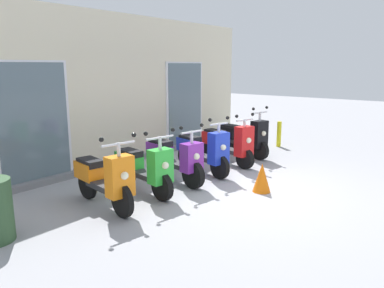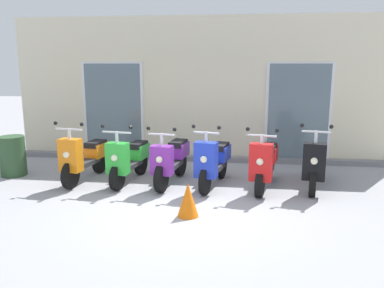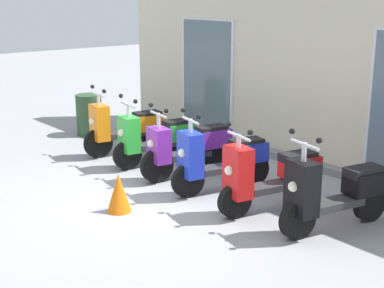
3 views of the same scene
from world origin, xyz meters
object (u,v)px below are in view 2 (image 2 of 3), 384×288
object	(u,v)px
scooter_orange	(85,156)
traffic_cone	(188,200)
scooter_green	(129,159)
scooter_black	(315,162)
scooter_purple	(171,160)
scooter_red	(265,163)
scooter_blue	(214,161)
trash_bin	(13,156)

from	to	relation	value
scooter_orange	traffic_cone	bearing A→B (deg)	-34.97
scooter_green	scooter_black	world-z (taller)	scooter_black
scooter_purple	traffic_cone	xyz separation A→B (m)	(0.53, -1.60, -0.20)
scooter_green	scooter_black	bearing A→B (deg)	1.19
scooter_purple	scooter_red	xyz separation A→B (m)	(1.75, -0.08, 0.01)
scooter_green	scooter_red	bearing A→B (deg)	-1.47
traffic_cone	scooter_orange	bearing A→B (deg)	145.03
scooter_green	scooter_blue	bearing A→B (deg)	-2.30
scooter_green	scooter_blue	size ratio (longest dim) A/B	1.00
scooter_purple	scooter_black	world-z (taller)	scooter_black
trash_bin	scooter_green	bearing A→B (deg)	-3.84
scooter_red	traffic_cone	bearing A→B (deg)	-128.92
scooter_black	scooter_green	bearing A→B (deg)	-178.81
scooter_red	scooter_black	world-z (taller)	scooter_black
scooter_green	trash_bin	size ratio (longest dim) A/B	1.90
scooter_red	scooter_orange	bearing A→B (deg)	179.29
scooter_black	trash_bin	world-z (taller)	scooter_black
scooter_green	scooter_red	distance (m)	2.58
scooter_black	traffic_cone	size ratio (longest dim) A/B	3.04
scooter_purple	scooter_red	distance (m)	1.76
scooter_orange	scooter_purple	xyz separation A→B (m)	(1.70, 0.04, -0.03)
scooter_red	trash_bin	bearing A→B (deg)	177.36
scooter_orange	scooter_green	distance (m)	0.88
scooter_green	scooter_black	size ratio (longest dim) A/B	0.98
scooter_blue	trash_bin	bearing A→B (deg)	176.77
scooter_green	scooter_red	size ratio (longest dim) A/B	1.00
scooter_green	traffic_cone	size ratio (longest dim) A/B	2.97
trash_bin	scooter_purple	bearing A→B (deg)	-2.57
scooter_blue	scooter_black	world-z (taller)	scooter_black
scooter_red	traffic_cone	distance (m)	1.96
scooter_blue	traffic_cone	distance (m)	1.56
scooter_purple	traffic_cone	bearing A→B (deg)	-71.72
scooter_black	trash_bin	distance (m)	5.98
scooter_blue	scooter_black	xyz separation A→B (m)	(1.85, 0.14, -0.01)
scooter_purple	scooter_red	bearing A→B (deg)	-2.76
scooter_green	scooter_purple	xyz separation A→B (m)	(0.82, 0.02, 0.00)
scooter_orange	scooter_green	world-z (taller)	scooter_orange
scooter_orange	traffic_cone	xyz separation A→B (m)	(2.23, -1.56, -0.23)
trash_bin	scooter_blue	bearing A→B (deg)	-3.23
scooter_blue	traffic_cone	world-z (taller)	scooter_blue
scooter_red	scooter_black	size ratio (longest dim) A/B	0.98
scooter_orange	scooter_black	xyz separation A→B (m)	(4.37, 0.10, -0.01)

